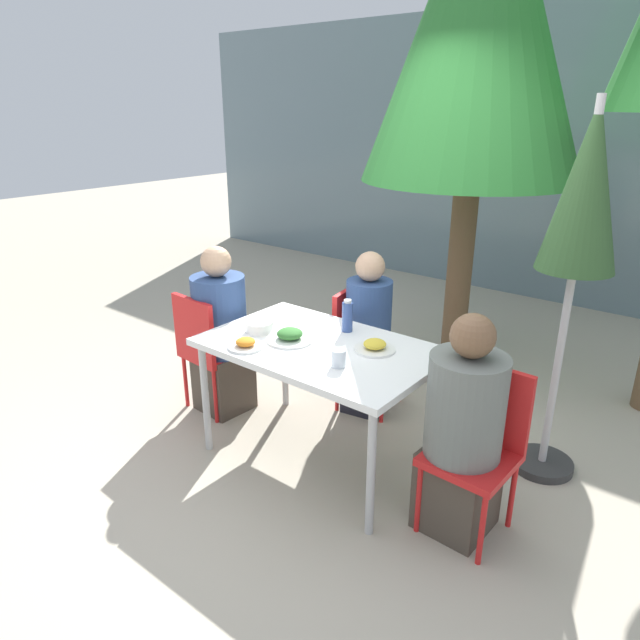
{
  "coord_description": "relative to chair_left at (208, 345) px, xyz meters",
  "views": [
    {
      "loc": [
        1.87,
        -2.34,
        2.05
      ],
      "look_at": [
        0.0,
        0.0,
        0.91
      ],
      "focal_mm": 32.0,
      "sensor_mm": 36.0,
      "label": 1
    }
  ],
  "objects": [
    {
      "name": "bottle",
      "position": [
        0.97,
        0.28,
        0.35
      ],
      "size": [
        0.07,
        0.07,
        0.2
      ],
      "color": "#334C8E",
      "rests_on": "dining_table"
    },
    {
      "name": "person_far",
      "position": [
        0.85,
        0.69,
        0.05
      ],
      "size": [
        0.32,
        0.32,
        1.15
      ],
      "rotation": [
        0.0,
        0.0,
        -1.4
      ],
      "color": "black",
      "rests_on": "ground"
    },
    {
      "name": "salad_bowl",
      "position": [
        0.56,
        -0.05,
        0.29
      ],
      "size": [
        0.17,
        0.17,
        0.06
      ],
      "color": "white",
      "rests_on": "dining_table"
    },
    {
      "name": "drinking_cup",
      "position": [
        1.23,
        -0.15,
        0.31
      ],
      "size": [
        0.08,
        0.08,
        0.09
      ],
      "color": "silver",
      "rests_on": "dining_table"
    },
    {
      "name": "ground_plane",
      "position": [
        0.97,
        0.02,
        -0.5
      ],
      "size": [
        24.0,
        24.0,
        0.0
      ],
      "primitive_type": "plane",
      "color": "#B2A893"
    },
    {
      "name": "plate_0",
      "position": [
        0.67,
        -0.28,
        0.28
      ],
      "size": [
        0.2,
        0.2,
        0.06
      ],
      "color": "white",
      "rests_on": "dining_table"
    },
    {
      "name": "chair_right",
      "position": [
        1.94,
        0.06,
        0.0
      ],
      "size": [
        0.42,
        0.42,
        0.86
      ],
      "rotation": [
        0.0,
        0.0,
        3.1
      ],
      "color": "red",
      "rests_on": "ground"
    },
    {
      "name": "chair_far",
      "position": [
        0.77,
        0.73,
        0.0
      ],
      "size": [
        0.46,
        0.46,
        0.86
      ],
      "rotation": [
        0.0,
        0.0,
        -1.4
      ],
      "color": "red",
      "rests_on": "ground"
    },
    {
      "name": "tree_behind_right",
      "position": [
        0.95,
        1.85,
        2.12
      ],
      "size": [
        1.63,
        1.63,
        3.78
      ],
      "color": "brown",
      "rests_on": "ground"
    },
    {
      "name": "chair_left",
      "position": [
        0.0,
        0.0,
        0.0
      ],
      "size": [
        0.43,
        0.43,
        0.86
      ],
      "rotation": [
        0.0,
        0.0,
        -0.06
      ],
      "color": "red",
      "rests_on": "ground"
    },
    {
      "name": "plate_1",
      "position": [
        0.8,
        -0.05,
        0.29
      ],
      "size": [
        0.27,
        0.27,
        0.07
      ],
      "color": "white",
      "rests_on": "dining_table"
    },
    {
      "name": "building_facade",
      "position": [
        0.97,
        4.03,
        1.0
      ],
      "size": [
        10.0,
        0.2,
        3.0
      ],
      "color": "slate",
      "rests_on": "ground"
    },
    {
      "name": "person_left",
      "position": [
        0.06,
        0.08,
        0.05
      ],
      "size": [
        0.36,
        0.36,
        1.18
      ],
      "rotation": [
        0.0,
        0.0,
        -0.06
      ],
      "color": "#473D33",
      "rests_on": "ground"
    },
    {
      "name": "plate_2",
      "position": [
        1.26,
        0.14,
        0.28
      ],
      "size": [
        0.23,
        0.23,
        0.06
      ],
      "color": "white",
      "rests_on": "dining_table"
    },
    {
      "name": "closed_umbrella",
      "position": [
        2.08,
        0.77,
        1.07
      ],
      "size": [
        0.4,
        0.4,
        2.09
      ],
      "color": "#333333",
      "rests_on": "ground"
    },
    {
      "name": "dining_table",
      "position": [
        0.97,
        0.02,
        0.2
      ],
      "size": [
        1.34,
        0.85,
        0.76
      ],
      "color": "white",
      "rests_on": "ground"
    },
    {
      "name": "person_right",
      "position": [
        1.89,
        -0.02,
        0.04
      ],
      "size": [
        0.38,
        0.38,
        1.16
      ],
      "rotation": [
        0.0,
        0.0,
        3.1
      ],
      "color": "#473D33",
      "rests_on": "ground"
    }
  ]
}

